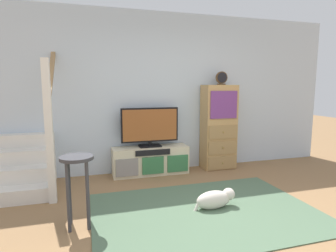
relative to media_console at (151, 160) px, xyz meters
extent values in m
plane|color=olive|center=(0.30, -2.19, -0.23)|extent=(20.00, 20.00, 0.00)
cube|color=silver|center=(0.30, 0.27, 1.12)|extent=(6.40, 0.12, 2.70)
cube|color=#4C664C|center=(0.30, -1.59, -0.23)|extent=(2.60, 1.80, 0.01)
cube|color=beige|center=(0.00, 0.01, 0.00)|extent=(1.26, 0.36, 0.47)
cube|color=gray|center=(-0.42, -0.18, -0.04)|extent=(0.35, 0.02, 0.28)
cube|color=#337042|center=(0.00, -0.18, -0.04)|extent=(0.35, 0.02, 0.28)
cube|color=#337042|center=(0.42, -0.18, -0.04)|extent=(0.35, 0.02, 0.28)
cube|color=black|center=(0.00, -0.18, 0.18)|extent=(0.57, 0.02, 0.09)
cube|color=black|center=(0.00, 0.03, 0.24)|extent=(0.36, 0.22, 0.02)
cylinder|color=black|center=(0.00, 0.03, 0.29)|extent=(0.05, 0.05, 0.06)
cube|color=black|center=(0.00, 0.03, 0.60)|extent=(0.96, 0.05, 0.57)
cube|color=brown|center=(0.00, 0.00, 0.60)|extent=(0.91, 0.01, 0.52)
cube|color=tan|center=(1.25, 0.02, 0.51)|extent=(0.58, 0.34, 1.49)
cube|color=#9C7949|center=(1.25, -0.16, -0.10)|extent=(0.53, 0.02, 0.23)
sphere|color=olive|center=(1.25, -0.18, -0.10)|extent=(0.03, 0.03, 0.03)
cube|color=#9C7949|center=(1.25, -0.16, 0.18)|extent=(0.53, 0.02, 0.23)
sphere|color=olive|center=(1.25, -0.18, 0.18)|extent=(0.03, 0.03, 0.03)
cube|color=#9C7949|center=(1.25, -0.16, 0.45)|extent=(0.53, 0.02, 0.23)
sphere|color=olive|center=(1.25, -0.18, 0.45)|extent=(0.03, 0.03, 0.03)
cube|color=#70387F|center=(1.25, -0.16, 0.92)|extent=(0.49, 0.02, 0.47)
cube|color=#4C3823|center=(1.27, 0.00, 1.27)|extent=(0.12, 0.08, 0.02)
cylinder|color=brown|center=(1.27, 0.00, 1.38)|extent=(0.21, 0.04, 0.21)
cylinder|color=black|center=(1.27, -0.03, 1.38)|extent=(0.18, 0.01, 0.18)
cube|color=silver|center=(-1.95, -0.66, -0.14)|extent=(0.90, 0.26, 0.19)
cube|color=silver|center=(-1.95, -0.40, -0.04)|extent=(0.90, 0.26, 0.38)
cube|color=silver|center=(-1.95, -0.14, 0.05)|extent=(0.90, 0.26, 0.57)
cube|color=silver|center=(-1.95, 0.12, 0.15)|extent=(0.90, 0.26, 0.76)
cube|color=silver|center=(-1.95, 0.38, 0.24)|extent=(0.90, 0.26, 0.95)
cube|color=silver|center=(-1.45, -0.79, 0.67)|extent=(0.09, 0.09, 1.80)
cube|color=#9E7547|center=(-1.45, -0.14, 1.47)|extent=(0.06, 1.33, 0.99)
cylinder|color=#333338|center=(-1.21, -1.62, 0.13)|extent=(0.04, 0.04, 0.72)
cylinder|color=#333338|center=(-1.02, -1.62, 0.13)|extent=(0.04, 0.04, 0.72)
cylinder|color=#333338|center=(-1.21, -1.44, 0.13)|extent=(0.04, 0.04, 0.72)
cylinder|color=#333338|center=(-1.02, -1.44, 0.13)|extent=(0.04, 0.04, 0.72)
cylinder|color=#333338|center=(-1.11, -1.53, 0.51)|extent=(0.34, 0.34, 0.03)
ellipsoid|color=beige|center=(0.43, -1.53, -0.12)|extent=(0.45, 0.22, 0.22)
sphere|color=beige|center=(0.64, -1.52, -0.08)|extent=(0.15, 0.15, 0.15)
cylinder|color=beige|center=(0.22, -1.55, -0.16)|extent=(0.10, 0.04, 0.16)
camera|label=1|loc=(-0.99, -4.44, 1.23)|focal=29.73mm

